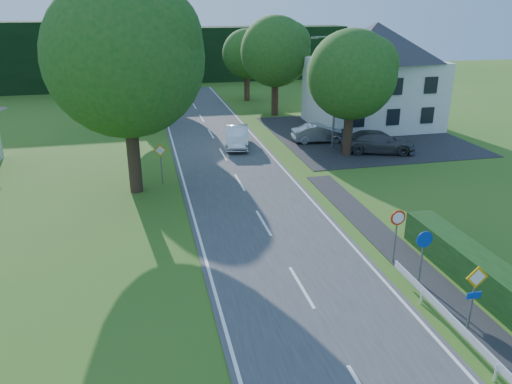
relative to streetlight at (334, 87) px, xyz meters
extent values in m
cube|color=#3D3D3F|center=(-8.06, -10.00, -4.44)|extent=(7.00, 80.00, 0.04)
cube|color=black|center=(3.94, 3.00, -4.44)|extent=(14.00, 16.00, 0.04)
cube|color=white|center=(-11.31, -10.00, -4.42)|extent=(0.12, 80.00, 0.01)
cube|color=white|center=(-4.81, -10.00, -4.42)|extent=(0.12, 80.00, 0.01)
cube|color=black|center=(-0.06, 36.00, -0.96)|extent=(30.00, 5.00, 7.00)
cube|color=silver|center=(5.94, 6.00, -1.66)|extent=(10.00, 8.00, 5.60)
pyramid|color=#27272C|center=(5.94, 6.00, 2.64)|extent=(10.60, 8.40, 3.00)
cylinder|color=slate|center=(0.14, 0.00, -0.46)|extent=(0.16, 0.16, 8.00)
cylinder|color=slate|center=(-0.66, 0.00, 3.44)|extent=(1.70, 0.10, 0.10)
cube|color=slate|center=(-1.56, 0.00, 3.39)|extent=(0.50, 0.18, 0.12)
cylinder|color=slate|center=(-3.76, -22.00, -3.26)|extent=(0.07, 0.07, 2.40)
cube|color=orange|center=(-3.76, -22.03, -2.26)|extent=(0.78, 0.04, 0.78)
cube|color=white|center=(-3.76, -22.03, -2.26)|extent=(0.57, 0.05, 0.57)
cube|color=#0B38AA|center=(-3.76, -22.03, -2.91)|extent=(0.50, 0.04, 0.22)
cylinder|color=slate|center=(-3.76, -19.00, -3.36)|extent=(0.07, 0.07, 2.20)
cylinder|color=#0B38AA|center=(-3.76, -19.03, -2.41)|extent=(0.64, 0.04, 0.64)
cylinder|color=slate|center=(-3.76, -17.00, -3.36)|extent=(0.07, 0.07, 2.20)
cylinder|color=red|center=(-3.76, -17.03, -2.41)|extent=(0.64, 0.04, 0.64)
cylinder|color=white|center=(-3.76, -17.05, -2.41)|extent=(0.48, 0.04, 0.48)
cylinder|color=slate|center=(-12.56, -5.00, -3.36)|extent=(0.07, 0.07, 2.20)
cube|color=orange|center=(-12.56, -5.03, -2.41)|extent=(0.78, 0.04, 0.78)
cube|color=white|center=(-12.56, -5.03, -2.41)|extent=(0.57, 0.05, 0.57)
imported|color=silver|center=(-6.68, 1.75, -3.66)|extent=(2.52, 4.88, 1.53)
imported|color=black|center=(-6.38, 2.06, -3.93)|extent=(1.20, 1.98, 0.98)
imported|color=#B0AFB4|center=(-0.31, 1.70, -3.74)|extent=(4.26, 1.83, 1.37)
imported|color=#45464A|center=(2.81, -1.95, -3.67)|extent=(5.62, 3.61, 1.51)
imported|color=#B5B5BC|center=(7.27, 4.00, -3.79)|extent=(4.65, 2.31, 1.27)
imported|color=red|center=(2.89, 2.03, -3.44)|extent=(2.38, 2.42, 1.97)
camera|label=1|loc=(-13.42, -33.55, 5.67)|focal=35.00mm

